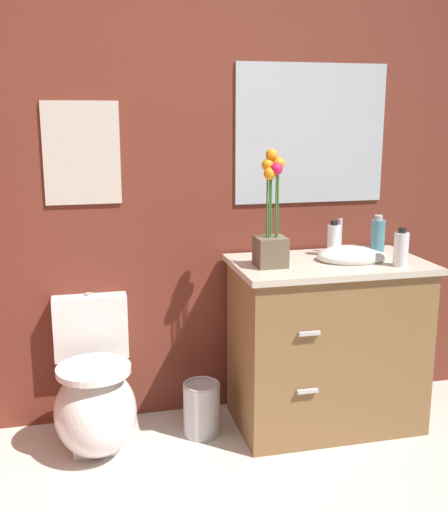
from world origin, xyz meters
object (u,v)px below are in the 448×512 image
at_px(flower_vase, 271,230).
at_px(wall_poster, 82,153).
at_px(soap_bottle, 377,239).
at_px(trash_bin, 202,408).
at_px(wall_mirror, 311,134).
at_px(toilet, 95,398).
at_px(hand_wash_bottle, 334,240).
at_px(vanity_cabinet, 327,341).
at_px(lotion_bottle, 401,249).

bearing_deg(flower_vase, wall_poster, 158.69).
bearing_deg(soap_bottle, trash_bin, 176.74).
xyz_separation_m(soap_bottle, wall_poster, (-1.38, 0.33, 0.42)).
xyz_separation_m(soap_bottle, wall_mirror, (-0.23, 0.33, 0.50)).
relative_size(trash_bin, wall_mirror, 0.34).
height_order(toilet, hand_wash_bottle, hand_wash_bottle).
distance_m(wall_poster, wall_mirror, 1.15).
relative_size(toilet, hand_wash_bottle, 3.80).
height_order(toilet, wall_mirror, wall_mirror).
bearing_deg(flower_vase, wall_mirror, 46.44).
bearing_deg(vanity_cabinet, flower_vase, -174.03).
relative_size(vanity_cabinet, hand_wash_bottle, 5.68).
xyz_separation_m(wall_poster, wall_mirror, (1.15, 0.00, 0.08)).
distance_m(vanity_cabinet, trash_bin, 0.71).
bearing_deg(wall_mirror, vanity_cabinet, -89.47).
xyz_separation_m(lotion_bottle, wall_poster, (-1.43, 0.46, 0.43)).
distance_m(flower_vase, lotion_bottle, 0.62).
distance_m(trash_bin, wall_mirror, 1.49).
xyz_separation_m(toilet, lotion_bottle, (1.43, -0.20, 0.69)).
bearing_deg(toilet, soap_bottle, -2.53).
bearing_deg(lotion_bottle, trash_bin, 168.76).
bearing_deg(wall_mirror, trash_bin, -156.36).
relative_size(lotion_bottle, wall_mirror, 0.23).
bearing_deg(trash_bin, flower_vase, -8.29).
height_order(flower_vase, hand_wash_bottle, flower_vase).
bearing_deg(toilet, flower_vase, -4.04).
bearing_deg(trash_bin, soap_bottle, -3.26).
bearing_deg(wall_poster, toilet, -90.00).
height_order(vanity_cabinet, wall_poster, wall_poster).
relative_size(soap_bottle, lotion_bottle, 1.22).
height_order(vanity_cabinet, hand_wash_bottle, hand_wash_bottle).
distance_m(vanity_cabinet, wall_poster, 1.51).
relative_size(vanity_cabinet, trash_bin, 3.79).
height_order(vanity_cabinet, wall_mirror, wall_mirror).
distance_m(soap_bottle, trash_bin, 1.19).
bearing_deg(hand_wash_bottle, wall_mirror, 109.47).
xyz_separation_m(toilet, soap_bottle, (1.38, -0.06, 0.71)).
distance_m(flower_vase, wall_poster, 0.96).
bearing_deg(lotion_bottle, soap_bottle, 111.76).
bearing_deg(vanity_cabinet, lotion_bottle, -30.78).
bearing_deg(wall_mirror, hand_wash_bottle, -70.53).
distance_m(lotion_bottle, wall_poster, 1.57).
xyz_separation_m(vanity_cabinet, lotion_bottle, (0.28, -0.17, 0.50)).
bearing_deg(wall_mirror, lotion_bottle, -58.29).
relative_size(lotion_bottle, trash_bin, 0.67).
relative_size(flower_vase, hand_wash_bottle, 3.01).
height_order(trash_bin, wall_mirror, wall_mirror).
xyz_separation_m(soap_bottle, lotion_bottle, (0.05, -0.13, -0.02)).
bearing_deg(flower_vase, lotion_bottle, -12.83).
relative_size(vanity_cabinet, soap_bottle, 4.62).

